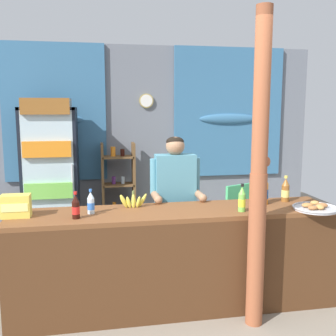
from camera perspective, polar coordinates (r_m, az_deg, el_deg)
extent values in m
plane|color=gray|center=(4.40, -2.56, -15.60)|extent=(7.72, 7.72, 0.00)
cube|color=slate|center=(5.86, -5.09, 4.22)|extent=(5.44, 0.12, 2.71)
cube|color=teal|center=(5.76, -16.22, 7.75)|extent=(1.42, 0.04, 1.93)
ellipsoid|color=teal|center=(5.74, -16.20, 6.78)|extent=(0.78, 0.10, 0.16)
cube|color=teal|center=(6.06, 8.84, 8.01)|extent=(1.69, 0.04, 1.93)
ellipsoid|color=teal|center=(6.04, 8.88, 7.10)|extent=(0.93, 0.10, 0.16)
cylinder|color=tan|center=(5.78, -3.19, 9.77)|extent=(0.21, 0.03, 0.21)
cylinder|color=white|center=(5.77, -3.17, 9.77)|extent=(0.18, 0.01, 0.18)
cube|color=beige|center=(5.94, 4.52, 6.43)|extent=(0.24, 0.02, 0.18)
cube|color=brown|center=(3.51, 1.14, -6.46)|extent=(2.90, 0.59, 0.04)
cube|color=#4E2E18|center=(3.40, 2.06, -15.09)|extent=(2.90, 0.04, 0.87)
cube|color=#4E2E18|center=(3.66, -21.76, -13.94)|extent=(0.08, 0.53, 0.87)
cube|color=#4E2E18|center=(4.15, 20.97, -11.21)|extent=(0.08, 0.53, 0.87)
cylinder|color=#995133|center=(3.38, 12.73, -11.65)|extent=(0.14, 0.14, 1.29)
cylinder|color=#995133|center=(3.17, 13.52, 10.78)|extent=(0.13, 0.13, 1.29)
ellipsoid|color=#995133|center=(3.23, 14.21, 0.90)|extent=(0.06, 0.05, 0.08)
cube|color=black|center=(5.67, -16.38, -0.76)|extent=(0.70, 0.04, 1.82)
cube|color=black|center=(5.46, -20.14, -1.30)|extent=(0.04, 0.57, 1.82)
cube|color=black|center=(5.38, -13.16, -1.12)|extent=(0.04, 0.57, 1.82)
cube|color=black|center=(5.33, -17.09, 8.28)|extent=(0.70, 0.57, 0.04)
cube|color=black|center=(5.62, -16.28, -10.01)|extent=(0.70, 0.57, 0.08)
cube|color=silver|center=(5.13, -17.03, -1.18)|extent=(0.64, 0.02, 1.66)
cylinder|color=#B7B7BC|center=(5.08, -13.77, -1.71)|extent=(0.02, 0.02, 0.40)
cube|color=silver|center=(5.45, -16.57, -3.67)|extent=(0.62, 0.49, 0.02)
cube|color=#75C64C|center=(5.32, -16.75, -2.77)|extent=(0.58, 0.45, 0.20)
cube|color=silver|center=(5.37, -16.81, 1.81)|extent=(0.62, 0.49, 0.02)
cube|color=orange|center=(5.25, -17.00, 2.86)|extent=(0.58, 0.45, 0.20)
cube|color=silver|center=(5.34, -17.05, 7.42)|extent=(0.62, 0.49, 0.02)
cube|color=brown|center=(5.22, -17.25, 8.60)|extent=(0.58, 0.45, 0.20)
cube|color=brown|center=(5.64, -9.47, -3.14)|extent=(0.04, 0.28, 1.33)
cube|color=brown|center=(5.66, -5.01, -3.01)|extent=(0.04, 0.28, 1.33)
cube|color=brown|center=(5.57, -7.33, 1.61)|extent=(0.44, 0.28, 0.02)
cylinder|color=orange|center=(5.56, -8.02, 2.40)|extent=(0.07, 0.07, 0.14)
cylinder|color=black|center=(5.57, -6.66, 2.27)|extent=(0.06, 0.06, 0.10)
cube|color=brown|center=(5.63, -7.25, -2.42)|extent=(0.44, 0.28, 0.02)
cylinder|color=#56286B|center=(5.62, -7.93, -1.79)|extent=(0.06, 0.06, 0.11)
cylinder|color=silver|center=(5.62, -6.59, -1.76)|extent=(0.05, 0.05, 0.10)
cube|color=brown|center=(5.72, -7.17, -6.34)|extent=(0.44, 0.28, 0.02)
cylinder|color=orange|center=(5.70, -7.85, -5.61)|extent=(0.05, 0.05, 0.13)
cylinder|color=black|center=(5.71, -6.52, -5.66)|extent=(0.06, 0.06, 0.11)
cube|color=#4CC675|center=(5.23, 8.71, -6.59)|extent=(0.58, 0.58, 0.04)
cube|color=#4CC675|center=(5.03, 10.31, -4.65)|extent=(0.40, 0.20, 0.40)
cylinder|color=#4CC675|center=(5.54, 8.79, -8.06)|extent=(0.04, 0.04, 0.44)
cylinder|color=#4CC675|center=(5.30, 5.72, -8.78)|extent=(0.04, 0.04, 0.44)
cylinder|color=#4CC675|center=(5.28, 11.61, -8.99)|extent=(0.04, 0.04, 0.44)
cylinder|color=#4CC675|center=(5.03, 8.52, -9.81)|extent=(0.04, 0.04, 0.44)
cube|color=#4CC675|center=(5.33, 10.34, -5.00)|extent=(0.19, 0.38, 0.03)
cube|color=#4CC675|center=(5.07, 7.07, -5.64)|extent=(0.19, 0.38, 0.03)
cylinder|color=#28282D|center=(4.15, -0.17, -11.01)|extent=(0.11, 0.11, 0.82)
cylinder|color=#28282D|center=(4.18, 2.20, -10.86)|extent=(0.11, 0.11, 0.82)
cube|color=teal|center=(3.99, 1.04, -1.79)|extent=(0.40, 0.20, 0.53)
sphere|color=#997051|center=(3.94, 1.06, 3.22)|extent=(0.19, 0.19, 0.19)
ellipsoid|color=black|center=(3.95, 1.03, 3.85)|extent=(0.18, 0.18, 0.10)
cylinder|color=teal|center=(3.95, -2.07, -1.22)|extent=(0.08, 0.08, 0.36)
cylinder|color=#997051|center=(3.83, -1.73, -4.22)|extent=(0.07, 0.26, 0.07)
sphere|color=#997051|center=(3.71, -1.43, -4.67)|extent=(0.08, 0.08, 0.08)
cylinder|color=teal|center=(4.03, 4.09, -1.03)|extent=(0.08, 0.08, 0.36)
cylinder|color=#997051|center=(3.92, 4.61, -3.96)|extent=(0.07, 0.26, 0.07)
sphere|color=#997051|center=(3.80, 5.11, -4.38)|extent=(0.08, 0.08, 0.08)
cylinder|color=orange|center=(3.80, 13.68, -3.68)|extent=(0.10, 0.10, 0.20)
cone|color=orange|center=(3.77, 13.76, -1.56)|extent=(0.10, 0.10, 0.09)
cylinder|color=white|center=(3.76, 13.79, -0.65)|extent=(0.04, 0.04, 0.03)
cylinder|color=#194C99|center=(3.80, 13.68, -3.68)|extent=(0.10, 0.10, 0.09)
cylinder|color=#75C64C|center=(3.50, 10.73, -5.01)|extent=(0.06, 0.06, 0.15)
cone|color=#75C64C|center=(3.47, 10.78, -3.22)|extent=(0.06, 0.06, 0.07)
cylinder|color=black|center=(3.47, 10.80, -2.46)|extent=(0.03, 0.03, 0.02)
cylinder|color=yellow|center=(3.50, 10.73, -5.01)|extent=(0.06, 0.06, 0.07)
cylinder|color=brown|center=(3.97, 16.75, -3.57)|extent=(0.07, 0.07, 0.16)
cone|color=brown|center=(3.95, 16.82, -1.95)|extent=(0.07, 0.07, 0.07)
cylinder|color=#E5CC4C|center=(3.94, 16.85, -1.26)|extent=(0.03, 0.03, 0.03)
cylinder|color=#E5D166|center=(3.97, 16.75, -3.57)|extent=(0.08, 0.08, 0.07)
cylinder|color=black|center=(3.31, -13.30, -6.02)|extent=(0.06, 0.06, 0.14)
cone|color=black|center=(3.28, -13.36, -4.31)|extent=(0.06, 0.06, 0.06)
cylinder|color=red|center=(3.27, -13.38, -3.58)|extent=(0.03, 0.03, 0.02)
cylinder|color=red|center=(3.31, -13.30, -6.02)|extent=(0.06, 0.06, 0.06)
cylinder|color=silver|center=(3.43, -11.19, -5.47)|extent=(0.06, 0.06, 0.13)
cone|color=silver|center=(3.41, -11.23, -3.90)|extent=(0.06, 0.06, 0.06)
cylinder|color=blue|center=(3.40, -11.25, -3.23)|extent=(0.03, 0.03, 0.02)
cylinder|color=blue|center=(3.43, -11.19, -5.47)|extent=(0.06, 0.06, 0.06)
cube|color=#EAD14C|center=(3.49, -21.31, -5.19)|extent=(0.23, 0.13, 0.19)
cube|color=#FFFF8C|center=(3.43, -21.52, -5.45)|extent=(0.21, 0.00, 0.07)
cylinder|color=#BCBCC1|center=(3.75, 20.72, -5.61)|extent=(0.38, 0.38, 0.02)
torus|color=#BCBCC1|center=(3.74, 20.73, -5.40)|extent=(0.40, 0.40, 0.02)
ellipsoid|color=#A36638|center=(3.77, 21.57, -5.09)|extent=(0.11, 0.08, 0.04)
ellipsoid|color=#C68947|center=(3.87, 20.63, -4.76)|extent=(0.08, 0.08, 0.04)
ellipsoid|color=#B2753D|center=(3.74, 19.67, -5.12)|extent=(0.11, 0.08, 0.04)
ellipsoid|color=#A36638|center=(3.67, 20.38, -5.47)|extent=(0.09, 0.06, 0.04)
ellipsoid|color=#C68947|center=(3.70, 21.29, -5.35)|extent=(0.07, 0.08, 0.04)
ellipsoid|color=#DBCC42|center=(3.58, -6.48, -4.85)|extent=(0.10, 0.04, 0.14)
ellipsoid|color=#DBCC42|center=(3.58, -5.77, -5.01)|extent=(0.06, 0.04, 0.12)
ellipsoid|color=#DBCC42|center=(3.58, -5.06, -4.87)|extent=(0.04, 0.04, 0.13)
ellipsoid|color=#DBCC42|center=(3.59, -4.36, -5.00)|extent=(0.06, 0.04, 0.12)
ellipsoid|color=#DBCC42|center=(3.61, -3.70, -4.71)|extent=(0.10, 0.03, 0.14)
cylinder|color=olive|center=(3.57, -5.09, -3.73)|extent=(0.02, 0.02, 0.05)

